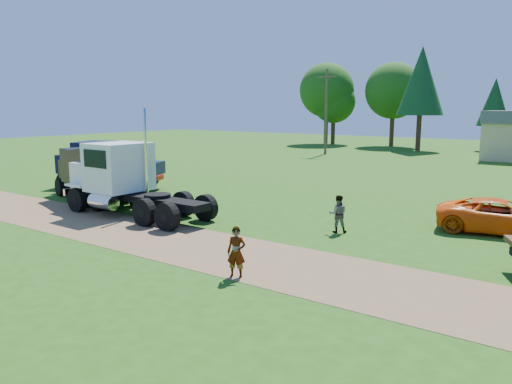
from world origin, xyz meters
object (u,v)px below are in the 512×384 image
Objects in this scene: black_dump_truck at (97,169)px; spectator_a at (236,252)px; white_semi_tractor at (120,178)px; orange_pickup at (501,216)px; navy_truck at (104,165)px.

black_dump_truck reaches higher than spectator_a.
white_semi_tractor reaches higher than black_dump_truck.
white_semi_tractor reaches higher than orange_pickup.
navy_truck is (-3.49, 3.15, -0.28)m from black_dump_truck.
navy_truck is at bearing 131.91° from spectator_a.
navy_truck reaches higher than orange_pickup.
spectator_a is at bearing -20.59° from white_semi_tractor.
orange_pickup is at bearing 30.63° from black_dump_truck.
black_dump_truck is 1.12× the size of navy_truck.
orange_pickup is at bearing -17.08° from navy_truck.
orange_pickup is (18.88, 5.23, -1.08)m from black_dump_truck.
black_dump_truck reaches higher than navy_truck.
black_dump_truck is 1.54× the size of orange_pickup.
white_semi_tractor is 16.87m from orange_pickup.
navy_truck reaches higher than spectator_a.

